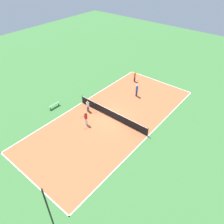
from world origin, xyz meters
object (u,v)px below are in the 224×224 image
Objects in this scene: player_center_orange at (135,76)px; fence_post_back_left at (48,209)px; player_near_white at (88,105)px; tennis_ball_left_sideline at (42,176)px; bench at (54,105)px; tennis_ball_right_alley at (112,94)px; tennis_net at (112,114)px; player_near_blue at (137,90)px; player_coach_red at (86,117)px; tennis_ball_near_net at (72,147)px.

fence_post_back_left is (-7.86, 22.16, 1.50)m from player_center_orange.
player_near_white reaches higher than tennis_ball_left_sideline.
tennis_ball_right_alley is at bearing 152.14° from bench.
tennis_ball_left_sideline is at bearing -102.90° from player_near_white.
tennis_ball_right_alley is (3.43, -4.17, -0.53)m from tennis_net.
fence_post_back_left is at bearing 110.53° from tennis_net.
bench is 11.37m from player_near_blue.
fence_post_back_left is at bearing 78.63° from player_near_blue.
player_center_orange is at bearing -165.33° from player_coach_red.
tennis_net is at bearing 113.00° from bench.
tennis_ball_near_net is at bearing -52.39° from fence_post_back_left.
player_near_blue is at bearing -86.80° from tennis_ball_left_sideline.
player_center_orange is at bearing -80.03° from tennis_ball_left_sideline.
tennis_net is at bearing -179.09° from player_center_orange.
tennis_ball_right_alley is 0.01× the size of fence_post_back_left.
bench is 5.76m from player_coach_red.
tennis_ball_left_sideline is at bearing 92.62° from tennis_net.
player_center_orange is 23.12× the size of tennis_ball_near_net.
player_center_orange reaches higher than tennis_ball_near_net.
tennis_net is at bearing 129.45° from tennis_ball_right_alley.
tennis_net reaches higher than tennis_ball_near_net.
bench is 24.10× the size of tennis_ball_left_sideline.
player_near_blue is 16.80m from tennis_ball_left_sideline.
player_near_blue reaches higher than tennis_ball_right_alley.
player_near_blue reaches higher than player_center_orange.
player_coach_red reaches higher than tennis_ball_left_sideline.
player_coach_red is at bearing -84.02° from player_near_white.
player_coach_red is 0.37× the size of fence_post_back_left.
bench reaches higher than tennis_ball_near_net.
tennis_net is 6.51m from tennis_ball_near_net.
player_center_orange is (2.58, -3.27, -0.15)m from player_near_blue.
tennis_ball_right_alley is 11.16m from tennis_ball_near_net.
player_near_white is 22.26× the size of tennis_ball_near_net.
bench is at bearing -44.71° from tennis_ball_left_sideline.
player_coach_red is 11.93m from fence_post_back_left.
bench is 1.04× the size of player_center_orange.
player_center_orange reaches higher than tennis_ball_right_alley.
player_near_blue is 0.37× the size of fence_post_back_left.
player_near_blue reaches higher than tennis_ball_left_sideline.
player_near_blue is at bearing -85.74° from tennis_net.
tennis_ball_left_sideline is (-2.04, 7.85, -1.02)m from player_coach_red.
player_coach_red is 8.96m from player_near_blue.
player_near_white is 14.58m from fence_post_back_left.
player_coach_red is at bearing 55.96° from player_near_blue.
bench is 4.62m from player_near_white.
player_coach_red is at bearing 104.90° from tennis_ball_right_alley.
tennis_ball_left_sideline is (-0.49, 10.76, -0.53)m from tennis_net.
player_coach_red is at bearing 91.70° from bench.
tennis_ball_left_sideline is (-0.94, 16.74, -1.01)m from player_near_blue.
tennis_ball_right_alley is at bearing 4.28° from player_near_blue.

